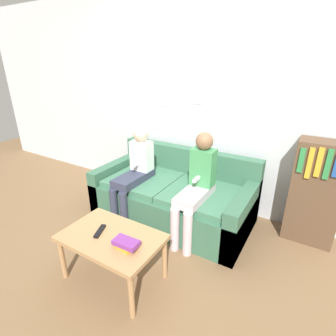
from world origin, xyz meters
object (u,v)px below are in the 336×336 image
at_px(couch, 174,197).
at_px(tv_remote, 100,231).
at_px(coffee_table, 112,241).
at_px(bookshelf, 316,193).
at_px(person_right, 197,183).
at_px(person_left, 135,170).

bearing_deg(couch, tv_remote, -93.77).
bearing_deg(coffee_table, bookshelf, 46.76).
xyz_separation_m(person_right, bookshelf, (1.05, 0.57, -0.08)).
relative_size(couch, coffee_table, 2.18).
height_order(person_right, bookshelf, person_right).
bearing_deg(tv_remote, person_left, 88.62).
relative_size(person_left, bookshelf, 0.99).
xyz_separation_m(coffee_table, tv_remote, (-0.12, -0.01, 0.06)).
xyz_separation_m(coffee_table, person_left, (-0.45, 0.90, 0.21)).
bearing_deg(coffee_table, couch, 92.12).
relative_size(coffee_table, person_right, 0.74).
xyz_separation_m(coffee_table, person_right, (0.34, 0.91, 0.24)).
height_order(person_right, tv_remote, person_right).
relative_size(person_left, person_right, 0.96).
distance_m(tv_remote, bookshelf, 2.12).
relative_size(person_right, bookshelf, 1.04).
xyz_separation_m(person_right, tv_remote, (-0.46, -0.92, -0.18)).
distance_m(coffee_table, bookshelf, 2.04).
relative_size(couch, tv_remote, 10.49).
relative_size(coffee_table, person_left, 0.77).
relative_size(person_left, tv_remote, 6.21).
bearing_deg(couch, person_right, -27.93).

